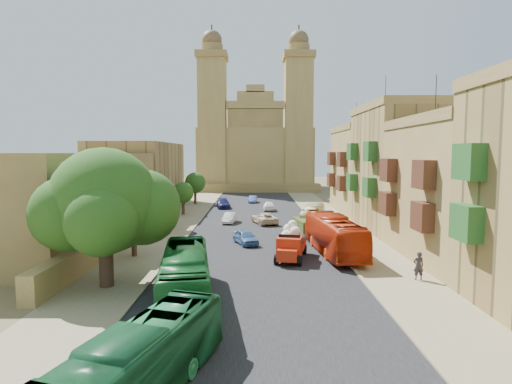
{
  "coord_description": "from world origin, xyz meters",
  "views": [
    {
      "loc": [
        -0.14,
        -22.4,
        8.38
      ],
      "look_at": [
        0.0,
        26.0,
        4.0
      ],
      "focal_mm": 30.0,
      "sensor_mm": 36.0,
      "label": 1
    }
  ],
  "objects_px": {
    "street_tree_b": "(165,201)",
    "bus_red_east": "(334,235)",
    "car_blue_b": "(253,199)",
    "ficus_tree": "(106,205)",
    "street_tree_a": "(133,212)",
    "bus_green_south": "(140,364)",
    "red_truck": "(291,243)",
    "car_white_a": "(230,218)",
    "bus_cream_east": "(313,216)",
    "street_tree_c": "(183,193)",
    "bus_green_north": "(185,277)",
    "olive_pickup": "(306,228)",
    "car_dkblue": "(223,204)",
    "pedestrian_c": "(342,237)",
    "car_cream": "(264,218)",
    "pedestrian_a": "(419,266)",
    "street_tree_d": "(195,183)",
    "church": "(255,149)",
    "car_blue_a": "(245,237)",
    "car_white_b": "(269,206)"
  },
  "relations": [
    {
      "from": "ficus_tree",
      "to": "street_tree_b",
      "type": "xyz_separation_m",
      "value": [
        -0.58,
        19.99,
        -2.03
      ]
    },
    {
      "from": "car_dkblue",
      "to": "pedestrian_c",
      "type": "xyz_separation_m",
      "value": [
        12.57,
        -28.04,
        0.27
      ]
    },
    {
      "from": "street_tree_a",
      "to": "car_blue_a",
      "type": "xyz_separation_m",
      "value": [
        9.0,
        4.55,
        -2.97
      ]
    },
    {
      "from": "bus_cream_east",
      "to": "car_cream",
      "type": "height_order",
      "value": "bus_cream_east"
    },
    {
      "from": "olive_pickup",
      "to": "bus_cream_east",
      "type": "bearing_deg",
      "value": 73.99
    },
    {
      "from": "bus_red_east",
      "to": "car_blue_a",
      "type": "xyz_separation_m",
      "value": [
        -7.5,
        3.69,
        -0.91
      ]
    },
    {
      "from": "street_tree_a",
      "to": "bus_green_south",
      "type": "relative_size",
      "value": 0.58
    },
    {
      "from": "ficus_tree",
      "to": "bus_cream_east",
      "type": "relative_size",
      "value": 1.0
    },
    {
      "from": "street_tree_b",
      "to": "bus_red_east",
      "type": "bearing_deg",
      "value": -34.02
    },
    {
      "from": "bus_red_east",
      "to": "bus_cream_east",
      "type": "relative_size",
      "value": 1.27
    },
    {
      "from": "bus_cream_east",
      "to": "car_dkblue",
      "type": "xyz_separation_m",
      "value": [
        -11.5,
        17.11,
        -0.54
      ]
    },
    {
      "from": "ficus_tree",
      "to": "car_dkblue",
      "type": "relative_size",
      "value": 1.85
    },
    {
      "from": "olive_pickup",
      "to": "car_dkblue",
      "type": "height_order",
      "value": "olive_pickup"
    },
    {
      "from": "red_truck",
      "to": "bus_cream_east",
      "type": "height_order",
      "value": "red_truck"
    },
    {
      "from": "ficus_tree",
      "to": "car_blue_b",
      "type": "relative_size",
      "value": 2.52
    },
    {
      "from": "church",
      "to": "olive_pickup",
      "type": "distance_m",
      "value": 58.67
    },
    {
      "from": "street_tree_a",
      "to": "car_cream",
      "type": "height_order",
      "value": "street_tree_a"
    },
    {
      "from": "street_tree_a",
      "to": "olive_pickup",
      "type": "bearing_deg",
      "value": 30.32
    },
    {
      "from": "street_tree_d",
      "to": "street_tree_c",
      "type": "bearing_deg",
      "value": -90.0
    },
    {
      "from": "car_white_a",
      "to": "car_white_b",
      "type": "relative_size",
      "value": 0.91
    },
    {
      "from": "car_cream",
      "to": "car_dkblue",
      "type": "distance_m",
      "value": 15.97
    },
    {
      "from": "street_tree_c",
      "to": "bus_green_north",
      "type": "distance_m",
      "value": 35.54
    },
    {
      "from": "red_truck",
      "to": "car_white_a",
      "type": "height_order",
      "value": "red_truck"
    },
    {
      "from": "car_cream",
      "to": "bus_cream_east",
      "type": "bearing_deg",
      "value": 139.79
    },
    {
      "from": "olive_pickup",
      "to": "car_blue_a",
      "type": "bearing_deg",
      "value": -144.9
    },
    {
      "from": "street_tree_a",
      "to": "bus_green_north",
      "type": "bearing_deg",
      "value": -61.54
    },
    {
      "from": "red_truck",
      "to": "car_white_a",
      "type": "bearing_deg",
      "value": 108.47
    },
    {
      "from": "street_tree_a",
      "to": "car_blue_a",
      "type": "bearing_deg",
      "value": 26.81
    },
    {
      "from": "church",
      "to": "street_tree_b",
      "type": "xyz_separation_m",
      "value": [
        -10.0,
        -54.61,
        -6.37
      ]
    },
    {
      "from": "car_dkblue",
      "to": "church",
      "type": "bearing_deg",
      "value": 73.62
    },
    {
      "from": "car_white_b",
      "to": "pedestrian_c",
      "type": "xyz_separation_m",
      "value": [
        5.64,
        -25.24,
        0.28
      ]
    },
    {
      "from": "church",
      "to": "street_tree_d",
      "type": "height_order",
      "value": "church"
    },
    {
      "from": "red_truck",
      "to": "pedestrian_a",
      "type": "xyz_separation_m",
      "value": [
        7.96,
        -5.67,
        -0.37
      ]
    },
    {
      "from": "car_blue_a",
      "to": "car_dkblue",
      "type": "bearing_deg",
      "value": 77.86
    },
    {
      "from": "car_dkblue",
      "to": "ficus_tree",
      "type": "bearing_deg",
      "value": -104.9
    },
    {
      "from": "bus_red_east",
      "to": "ficus_tree",
      "type": "bearing_deg",
      "value": 24.22
    },
    {
      "from": "street_tree_a",
      "to": "car_white_a",
      "type": "distance_m",
      "value": 18.25
    },
    {
      "from": "bus_red_east",
      "to": "bus_cream_east",
      "type": "distance_m",
      "value": 12.93
    },
    {
      "from": "street_tree_c",
      "to": "car_blue_a",
      "type": "distance_m",
      "value": 21.56
    },
    {
      "from": "car_dkblue",
      "to": "car_blue_b",
      "type": "distance_m",
      "value": 8.61
    },
    {
      "from": "street_tree_d",
      "to": "bus_cream_east",
      "type": "xyz_separation_m",
      "value": [
        16.5,
        -22.21,
        -2.31
      ]
    },
    {
      "from": "street_tree_c",
      "to": "street_tree_d",
      "type": "distance_m",
      "value": 12.01
    },
    {
      "from": "street_tree_d",
      "to": "car_blue_a",
      "type": "bearing_deg",
      "value": -74.03
    },
    {
      "from": "olive_pickup",
      "to": "bus_red_east",
      "type": "height_order",
      "value": "bus_red_east"
    },
    {
      "from": "bus_red_east",
      "to": "car_blue_b",
      "type": "relative_size",
      "value": 3.22
    },
    {
      "from": "church",
      "to": "ficus_tree",
      "type": "relative_size",
      "value": 4.14
    },
    {
      "from": "bus_red_east",
      "to": "car_blue_b",
      "type": "bearing_deg",
      "value": -84.25
    },
    {
      "from": "car_cream",
      "to": "pedestrian_a",
      "type": "height_order",
      "value": "pedestrian_a"
    },
    {
      "from": "street_tree_c",
      "to": "bus_green_south",
      "type": "xyz_separation_m",
      "value": [
        6.0,
        -44.62,
        -1.68
      ]
    },
    {
      "from": "car_blue_a",
      "to": "pedestrian_a",
      "type": "xyz_separation_m",
      "value": [
        11.71,
        -11.27,
        0.3
      ]
    }
  ]
}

